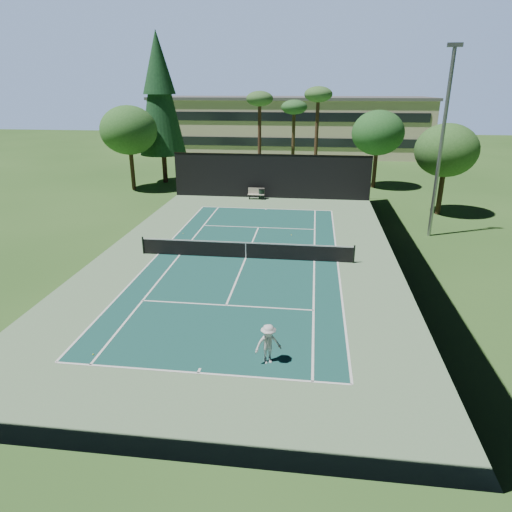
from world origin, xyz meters
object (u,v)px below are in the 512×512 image
Objects in this scene: trash_bin at (262,194)px; player at (268,344)px; tennis_ball_a at (93,354)px; tennis_ball_b at (197,241)px; park_bench at (256,193)px; tennis_net at (246,250)px; tennis_ball_c at (291,235)px; tennis_ball_d at (183,233)px.

player is at bearing -82.98° from trash_bin.
tennis_ball_b is (0.65, 13.84, 0.00)m from tennis_ball_a.
park_bench is 0.50m from trash_bin.
tennis_net is at bearing -85.22° from park_bench.
player is 1.06× the size of park_bench.
tennis_ball_a is (-6.76, -0.35, -0.76)m from player.
tennis_ball_c reaches higher than tennis_ball_d.
tennis_ball_d is at bearing 93.11° from player.
tennis_ball_d is at bearing -110.99° from trash_bin.
tennis_ball_d is (-0.78, 15.49, -0.00)m from tennis_ball_a.
tennis_net is at bearing -39.91° from tennis_ball_d.
tennis_net reaches higher than trash_bin.
tennis_ball_c is 7.63m from tennis_ball_d.
tennis_ball_c is 11.20m from park_bench.
tennis_ball_d is at bearing -108.98° from park_bench.
tennis_ball_a is at bearing -97.51° from trash_bin.
tennis_ball_a is at bearing -92.67° from tennis_ball_b.
tennis_ball_b is at bearing -102.60° from trash_bin.
trash_bin is (4.30, 11.21, 0.45)m from tennis_ball_d.
tennis_ball_a is (-4.32, -11.22, -0.52)m from tennis_net.
tennis_ball_b is at bearing 144.49° from tennis_net.
tennis_ball_b is 1.25× the size of tennis_ball_d.
player is 21.11× the size of tennis_ball_b.
tennis_ball_b is 13.19m from trash_bin.
tennis_ball_a is at bearing -96.51° from park_bench.
tennis_net is 214.60× the size of tennis_ball_d.
tennis_ball_a is 0.05× the size of park_bench.
park_bench reaches higher than tennis_ball_b.
tennis_ball_b is 6.57m from tennis_ball_c.
player is 26.45× the size of tennis_ball_d.
tennis_ball_b is 12.98m from park_bench.
player reaches higher than park_bench.
player reaches higher than tennis_ball_b.
tennis_ball_b is (-3.68, 2.62, -0.52)m from tennis_net.
tennis_net is 13.65× the size of trash_bin.
trash_bin is at bearing 92.96° from tennis_net.
player is at bearing 2.97° from tennis_ball_a.
tennis_net is 171.29× the size of tennis_ball_b.
park_bench is at bearing 79.38° from tennis_ball_b.
trash_bin reaches higher than tennis_ball_b.
park_bench is (3.03, 26.59, 0.51)m from tennis_ball_a.
tennis_ball_b is (-6.12, 13.49, -0.76)m from player.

